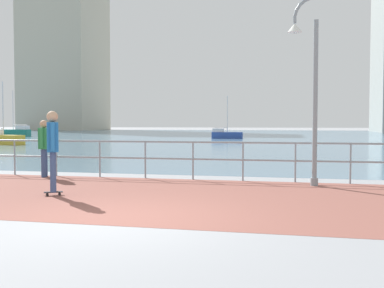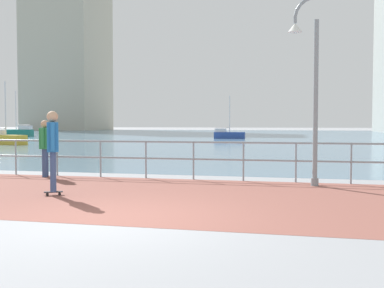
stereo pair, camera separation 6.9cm
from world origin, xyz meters
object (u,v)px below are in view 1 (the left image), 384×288
Objects in this scene: sailboat_red at (15,132)px; sailboat_white at (2,139)px; skateboarder at (53,145)px; bystander at (44,144)px; sailboat_gray at (226,135)px; lamppost at (309,82)px.

sailboat_red is 21.48m from sailboat_white.
skateboarder is 26.27m from sailboat_white.
sailboat_white is (-13.80, 17.80, -0.54)m from bystander.
sailboat_gray is 25.35m from sailboat_red.
skateboarder is 0.43× the size of sailboat_gray.
lamppost reaches higher than bystander.
skateboarder is (-5.45, -2.84, -1.50)m from lamppost.
sailboat_red reaches higher than sailboat_gray.
lamppost is 35.35m from sailboat_gray.
lamppost is at bearing -2.31° from bystander.
skateboarder is at bearing -52.89° from sailboat_white.
lamppost is 1.03× the size of sailboat_white.
skateboarder is at bearing -87.35° from sailboat_gray.
lamppost is 2.84× the size of bystander.
sailboat_red is at bearing 124.50° from skateboarder.
lamppost reaches higher than sailboat_white.
bystander is at bearing -52.21° from sailboat_white.
sailboat_red is (-24.97, 36.15, -0.47)m from bystander.
bystander is at bearing -55.37° from sailboat_red.
bystander is (-7.49, 0.30, -1.64)m from lamppost.
sailboat_red is at bearing 121.31° from sailboat_white.
skateboarder is 0.40× the size of sailboat_white.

